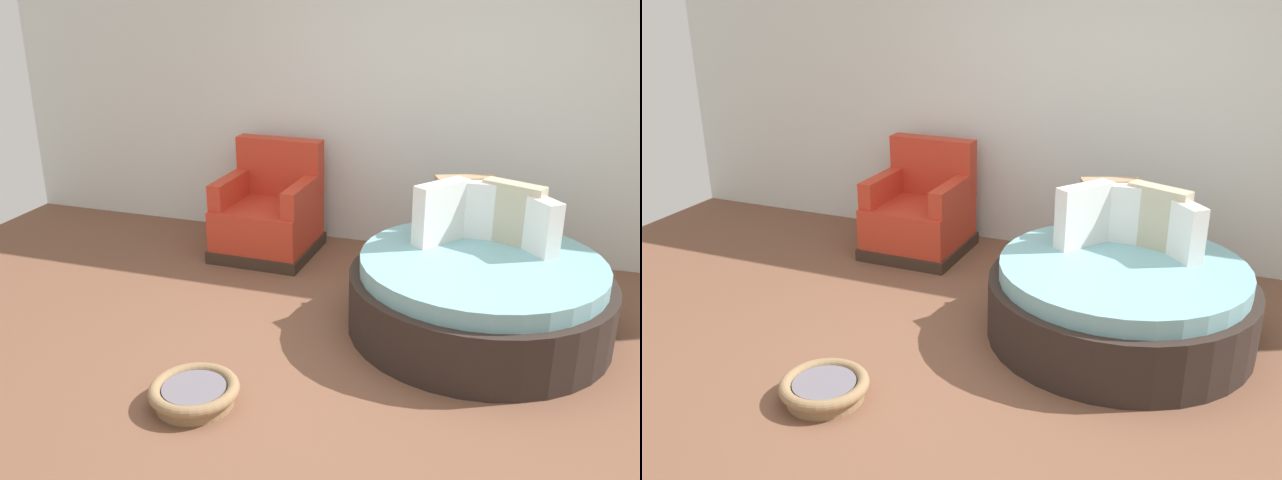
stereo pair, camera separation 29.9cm
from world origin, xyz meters
TOP-DOWN VIEW (x-y plane):
  - ground_plane at (0.00, 0.00)m, footprint 8.00×8.00m
  - back_wall at (0.00, 2.27)m, footprint 8.00×0.12m
  - round_daybed at (0.60, 0.85)m, footprint 1.74×1.74m
  - red_armchair at (-1.27, 1.73)m, footprint 0.81×0.81m
  - pet_basket at (-0.80, -0.55)m, footprint 0.51×0.51m

SIDE VIEW (x-z plane):
  - ground_plane at x=0.00m, z-range -0.02..0.00m
  - pet_basket at x=-0.80m, z-range 0.01..0.14m
  - round_daybed at x=0.60m, z-range -0.19..0.76m
  - red_armchair at x=-1.27m, z-range -0.14..0.80m
  - back_wall at x=0.00m, z-range 0.00..2.81m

